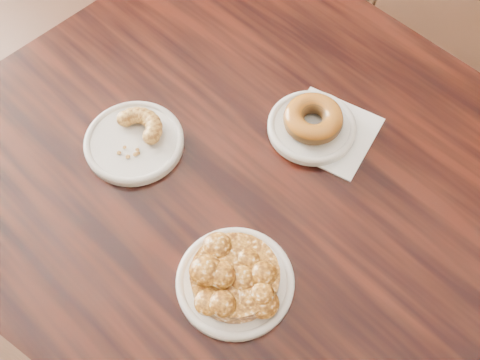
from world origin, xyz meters
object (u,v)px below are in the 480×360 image
Objects in this scene: cafe_table at (232,273)px; cruller_fragment at (132,136)px; apple_fritter at (235,275)px; glazed_donut at (313,119)px.

cruller_fragment reaches higher than cafe_table.
cruller_fragment is at bearing 162.43° from apple_fritter.
apple_fritter reaches higher than cruller_fragment.
apple_fritter is at bearing -77.09° from glazed_donut.
cafe_table is 0.44m from apple_fritter.
cafe_table is at bearing -103.31° from glazed_donut.
glazed_donut reaches higher than cafe_table.
glazed_donut reaches higher than cruller_fragment.
cruller_fragment is at bearing -136.62° from glazed_donut.
apple_fritter is 1.74× the size of cruller_fragment.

